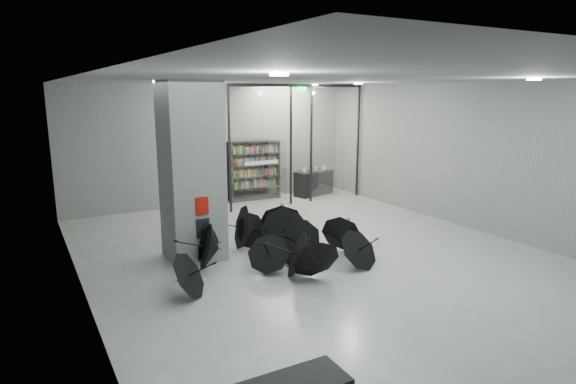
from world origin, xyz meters
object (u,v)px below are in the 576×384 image
umbrella_cluster (275,248)px  bookshelf (255,170)px  shop_counter (314,183)px  column (191,172)px

umbrella_cluster → bookshelf: bearing=68.1°
umbrella_cluster → shop_counter: bearing=50.3°
bookshelf → umbrella_cluster: 6.42m
column → bookshelf: bearing=50.9°
column → shop_counter: (6.06, 4.34, -1.55)m
bookshelf → shop_counter: (2.20, -0.41, -0.59)m
shop_counter → umbrella_cluster: umbrella_cluster is taller
column → shop_counter: 7.61m
column → shop_counter: bearing=35.6°
shop_counter → umbrella_cluster: 7.17m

